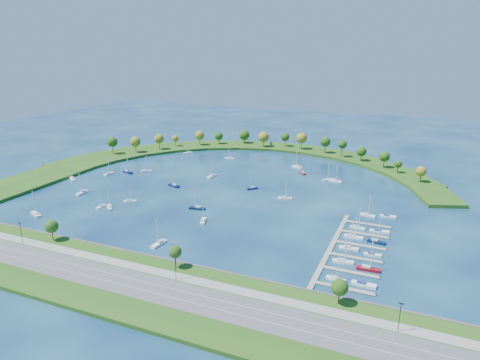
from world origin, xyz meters
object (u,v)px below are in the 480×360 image
at_px(moored_boat_11, 82,192).
at_px(moored_boat_1, 336,180).
at_px(moored_boat_21, 212,176).
at_px(docked_boat_11, 388,216).
at_px(moored_boat_0, 109,173).
at_px(moored_boat_13, 146,171).
at_px(moored_boat_8, 109,207).
at_px(moored_boat_17, 73,178).
at_px(moored_boat_9, 36,214).
at_px(docked_boat_6, 353,236).
at_px(docked_boat_2, 343,261).
at_px(moored_boat_4, 285,198).
at_px(docked_boat_9, 379,231).
at_px(docked_boat_7, 376,241).
at_px(moored_boat_7, 252,188).
at_px(docked_boat_0, 336,278).
at_px(harbor_tower, 271,144).
at_px(dock_system, 348,250).
at_px(moored_boat_6, 297,166).
at_px(moored_boat_2, 130,201).
at_px(moored_boat_18, 230,158).
at_px(moored_boat_19, 203,220).
at_px(moored_boat_3, 197,208).
at_px(docked_boat_5, 372,255).
at_px(moored_boat_15, 159,243).
at_px(moored_boat_16, 128,172).
at_px(moored_boat_5, 329,179).
at_px(moored_boat_12, 101,206).
at_px(moored_boat_14, 188,152).
at_px(docked_boat_1, 363,284).
at_px(docked_boat_4, 349,248).
at_px(docked_boat_3, 368,268).
at_px(docked_boat_8, 358,227).
at_px(moored_boat_10, 174,185).
at_px(moored_boat_20, 303,173).

bearing_deg(moored_boat_11, moored_boat_1, 121.04).
xyz_separation_m(moored_boat_21, docked_boat_11, (118.65, -29.59, -0.32)).
height_order(moored_boat_0, moored_boat_13, moored_boat_0).
bearing_deg(moored_boat_8, moored_boat_1, -91.03).
xyz_separation_m(moored_boat_8, moored_boat_17, (-58.56, 33.70, 0.00)).
distance_m(moored_boat_9, docked_boat_6, 164.96).
bearing_deg(moored_boat_13, docked_boat_11, -45.39).
bearing_deg(docked_boat_2, moored_boat_4, 117.85).
bearing_deg(docked_boat_9, docked_boat_7, -99.26).
xyz_separation_m(moored_boat_7, moored_boat_21, (-35.53, 14.11, 0.05)).
xyz_separation_m(docked_boat_0, docked_boat_9, (10.44, 53.09, -0.20)).
xyz_separation_m(harbor_tower, dock_system, (97.67, -176.26, -3.75)).
distance_m(moored_boat_6, moored_boat_9, 178.83).
distance_m(moored_boat_2, moored_boat_4, 90.20).
height_order(moored_boat_7, moored_boat_18, moored_boat_18).
bearing_deg(moored_boat_18, moored_boat_9, 61.12).
relative_size(moored_boat_8, moored_boat_19, 1.02).
relative_size(moored_boat_3, docked_boat_5, 1.71).
bearing_deg(moored_boat_15, moored_boat_19, 174.54).
distance_m(dock_system, moored_boat_16, 177.18).
xyz_separation_m(moored_boat_5, moored_boat_12, (-106.54, -101.09, -0.04)).
bearing_deg(docked_boat_2, docked_boat_7, 60.35).
relative_size(moored_boat_14, moored_boat_16, 0.87).
distance_m(docked_boat_1, docked_boat_7, 40.75).
xyz_separation_m(moored_boat_16, docked_boat_5, (176.60, -63.32, -0.37)).
relative_size(moored_boat_13, moored_boat_19, 0.98).
distance_m(moored_boat_11, docked_boat_4, 163.78).
bearing_deg(docked_boat_3, moored_boat_15, -173.24).
distance_m(moored_boat_1, docked_boat_5, 106.84).
bearing_deg(docked_boat_8, docked_boat_5, -62.39).
bearing_deg(moored_boat_1, docked_boat_0, -67.26).
bearing_deg(docked_boat_9, moored_boat_21, 146.54).
relative_size(moored_boat_13, docked_boat_2, 0.92).
bearing_deg(docked_boat_8, moored_boat_16, 174.20).
height_order(harbor_tower, docked_boat_6, docked_boat_6).
bearing_deg(moored_boat_21, docked_boat_5, 67.28).
distance_m(dock_system, moored_boat_13, 170.19).
distance_m(moored_boat_7, moored_boat_14, 108.47).
xyz_separation_m(docked_boat_2, docked_boat_5, (10.48, 11.53, -0.37)).
height_order(docked_boat_2, docked_boat_7, docked_boat_2).
xyz_separation_m(docked_boat_2, docked_boat_6, (-0.00, 26.53, 0.01)).
bearing_deg(docked_boat_2, docked_boat_0, -97.18).
distance_m(moored_boat_8, docked_boat_8, 134.02).
bearing_deg(moored_boat_7, moored_boat_13, -51.33).
bearing_deg(moored_boat_7, docked_boat_8, 105.53).
relative_size(moored_boat_2, docked_boat_5, 1.44).
height_order(docked_boat_2, docked_boat_8, docked_boat_2).
height_order(moored_boat_7, moored_boat_10, moored_boat_10).
distance_m(dock_system, moored_boat_19, 74.10).
bearing_deg(moored_boat_20, moored_boat_1, -149.17).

